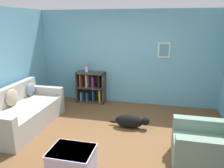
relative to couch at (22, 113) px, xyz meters
The scene contains 8 objects.
ground_plane 2.02m from the couch, ahead, with size 14.00×14.00×0.00m, color brown.
wall_back 3.05m from the couch, 46.60° to the left, with size 5.60×0.13×2.60m.
couch is the anchor object (origin of this frame).
bookshelf 2.13m from the couch, 62.12° to the left, with size 0.82×0.35×0.89m.
recliner_chair 3.84m from the couch, ahead, with size 1.06×0.91×0.97m.
coffee_table 2.16m from the couch, 36.81° to the right, with size 0.65×0.53×0.45m.
dog 2.41m from the couch, 11.70° to the left, with size 0.91×0.27×0.30m.
vase 2.17m from the couch, 64.97° to the left, with size 0.11×0.11×0.27m.
Camera 1 is at (0.96, -3.76, 2.27)m, focal length 35.00 mm.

